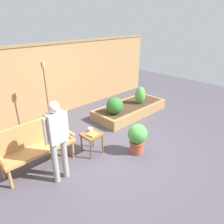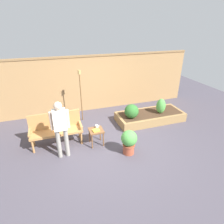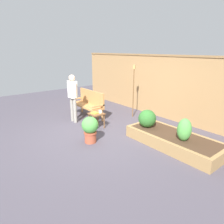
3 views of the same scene
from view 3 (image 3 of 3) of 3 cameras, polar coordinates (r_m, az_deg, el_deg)
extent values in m
plane|color=#47424C|center=(6.00, -3.44, -5.76)|extent=(14.00, 14.00, 0.00)
cube|color=#A37A4C|center=(7.44, 13.07, 6.79)|extent=(8.40, 0.10, 2.10)
cube|color=olive|center=(7.34, 13.65, 15.11)|extent=(8.40, 0.14, 0.06)
cylinder|color=#B77F47|center=(6.87, -2.75, -0.95)|extent=(0.06, 0.06, 0.40)
cylinder|color=#B77F47|center=(6.68, -5.25, -1.54)|extent=(0.06, 0.06, 0.40)
cylinder|color=#B77F47|center=(7.93, -8.37, 1.37)|extent=(0.06, 0.06, 0.40)
cylinder|color=#B77F47|center=(7.77, -10.65, 0.91)|extent=(0.06, 0.06, 0.40)
cube|color=#B77F47|center=(7.24, -7.01, 1.78)|extent=(1.44, 0.48, 0.06)
cube|color=#B77F47|center=(7.28, -5.68, 4.11)|extent=(1.44, 0.06, 0.48)
cube|color=#B77F47|center=(7.78, -9.74, 3.74)|extent=(0.06, 0.48, 0.04)
cube|color=#B77F47|center=(6.64, -3.89, 1.64)|extent=(0.06, 0.48, 0.04)
cylinder|color=brown|center=(6.23, -2.21, -2.67)|extent=(0.04, 0.04, 0.44)
cylinder|color=brown|center=(6.05, -4.72, -3.33)|extent=(0.04, 0.04, 0.44)
cylinder|color=brown|center=(6.48, -3.95, -1.90)|extent=(0.04, 0.04, 0.44)
cylinder|color=brown|center=(6.31, -6.41, -2.50)|extent=(0.04, 0.04, 0.44)
cube|color=brown|center=(6.19, -4.37, -0.50)|extent=(0.40, 0.40, 0.04)
cylinder|color=silver|center=(6.19, -3.30, 0.13)|extent=(0.09, 0.09, 0.08)
torus|color=silver|center=(6.15, -3.02, 0.02)|extent=(0.06, 0.01, 0.06)
cube|color=gold|center=(6.16, -4.85, -0.25)|extent=(0.21, 0.19, 0.03)
cylinder|color=#A84C33|center=(5.39, -6.03, -7.11)|extent=(0.30, 0.30, 0.25)
cylinder|color=#A84C33|center=(5.33, -6.08, -5.73)|extent=(0.34, 0.34, 0.04)
sphere|color=#4C9942|center=(5.26, -6.15, -3.61)|extent=(0.43, 0.43, 0.43)
cube|color=#997547|center=(5.04, 13.76, -9.03)|extent=(2.40, 0.09, 0.30)
cube|color=#997547|center=(5.73, 19.40, -6.24)|extent=(2.40, 0.09, 0.30)
cube|color=#997547|center=(6.04, 7.79, -4.19)|extent=(0.09, 0.82, 0.30)
cube|color=#997547|center=(4.90, 28.04, -11.44)|extent=(0.09, 0.82, 0.30)
cube|color=#422D1E|center=(5.38, 16.77, -7.56)|extent=(2.22, 0.82, 0.30)
cylinder|color=brown|center=(5.67, 9.66, -3.78)|extent=(0.04, 0.04, 0.06)
sphere|color=#2D6628|center=(5.60, 9.76, -1.78)|extent=(0.48, 0.48, 0.48)
cylinder|color=brown|center=(5.06, 19.23, -7.18)|extent=(0.04, 0.04, 0.06)
ellipsoid|color=#4C9942|center=(4.97, 19.50, -4.67)|extent=(0.32, 0.32, 0.54)
cylinder|color=brown|center=(7.18, 5.96, 5.13)|extent=(0.03, 0.03, 1.69)
cylinder|color=#AD894C|center=(7.05, 6.19, 12.40)|extent=(0.10, 0.10, 0.13)
cylinder|color=gray|center=(6.78, -10.24, 0.41)|extent=(0.11, 0.11, 0.82)
cylinder|color=gray|center=(6.95, -11.04, 0.78)|extent=(0.11, 0.11, 0.82)
cube|color=silver|center=(6.71, -10.96, 6.17)|extent=(0.32, 0.20, 0.54)
cylinder|color=beige|center=(6.53, -10.13, 5.93)|extent=(0.07, 0.07, 0.49)
cylinder|color=beige|center=(6.88, -11.75, 6.40)|extent=(0.07, 0.07, 0.49)
sphere|color=beige|center=(6.65, -11.14, 9.30)|extent=(0.20, 0.20, 0.20)
camera|label=1|loc=(7.42, -39.93, 16.98)|focal=34.42mm
camera|label=2|loc=(6.11, -53.31, 19.21)|focal=30.18mm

